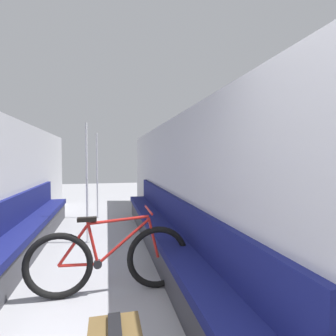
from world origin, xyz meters
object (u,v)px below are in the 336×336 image
(bench_seat_row_right, at_px, (163,234))
(bicycle, at_px, (110,260))
(grab_pole_near, at_px, (97,177))
(grab_pole_far, at_px, (87,185))
(bench_seat_row_left, at_px, (15,244))

(bench_seat_row_right, bearing_deg, bicycle, -128.80)
(grab_pole_near, xyz_separation_m, grab_pole_far, (-0.11, -1.94, 0.00))
(grab_pole_near, relative_size, grab_pole_far, 1.00)
(bench_seat_row_left, relative_size, bench_seat_row_right, 1.00)
(bench_seat_row_left, relative_size, grab_pole_near, 2.83)
(bench_seat_row_left, height_order, bicycle, bicycle)
(bench_seat_row_left, xyz_separation_m, bicycle, (1.26, -1.01, 0.06))
(bench_seat_row_left, distance_m, grab_pole_near, 3.05)
(bench_seat_row_left, xyz_separation_m, grab_pole_far, (0.89, 0.85, 0.71))
(bench_seat_row_right, relative_size, grab_pole_near, 2.83)
(bench_seat_row_left, distance_m, bench_seat_row_right, 2.07)
(bench_seat_row_right, xyz_separation_m, grab_pole_near, (-1.07, 2.79, 0.71))
(bench_seat_row_right, xyz_separation_m, bicycle, (-0.81, -1.01, 0.06))
(grab_pole_near, bearing_deg, bench_seat_row_right, -69.02)
(bench_seat_row_left, bearing_deg, grab_pole_far, 43.57)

